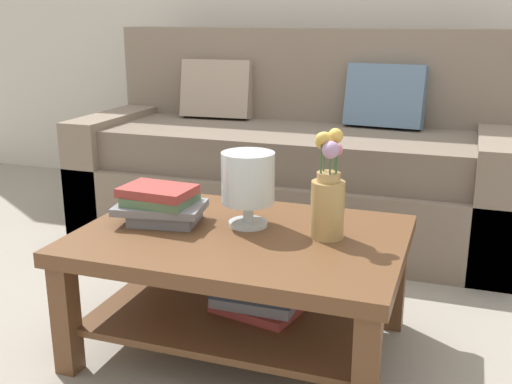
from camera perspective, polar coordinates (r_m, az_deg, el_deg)
The scene contains 6 objects.
ground_plane at distance 2.57m, azimuth 0.01°, elevation -9.81°, with size 10.00×10.00×0.00m, color gray.
couch at distance 3.28m, azimuth 3.59°, elevation 2.75°, with size 2.22×0.90×1.06m.
coffee_table at distance 2.08m, azimuth -1.24°, elevation -6.98°, with size 1.07×0.76×0.43m.
book_stack_main at distance 2.14m, azimuth -8.85°, elevation -1.16°, with size 0.33×0.24×0.13m.
glass_hurricane_vase at distance 2.06m, azimuth -0.75°, elevation 1.08°, with size 0.18×0.18×0.26m.
flower_pitcher at distance 1.96m, azimuth 6.74°, elevation -0.26°, with size 0.11×0.11×0.35m.
Camera 1 is at (0.76, -2.18, 1.12)m, focal length 42.76 mm.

